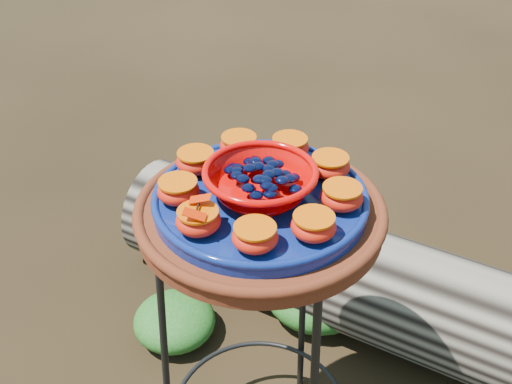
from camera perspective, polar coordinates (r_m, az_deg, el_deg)
The scene contains 18 objects.
plant_stand at distance 1.43m, azimuth 0.32°, elevation -13.88°, with size 0.44×0.44×0.70m, color black, non-canonical shape.
terracotta_saucer at distance 1.18m, azimuth 0.37°, elevation -2.05°, with size 0.45×0.45×0.04m, color #571D0C.
cobalt_plate at distance 1.16m, azimuth 0.38°, elevation -0.81°, with size 0.39×0.39×0.03m, color #081A55.
red_bowl at distance 1.14m, azimuth 0.39°, elevation 0.82°, with size 0.19×0.19×0.05m, color #CC0603, non-canonical shape.
glass_gems at distance 1.12m, azimuth 0.39°, elevation 2.51°, with size 0.15×0.15×0.03m, color black, non-canonical shape.
orange_half_0 at distance 1.07m, azimuth -5.15°, elevation -2.57°, with size 0.08×0.08×0.04m, color red.
orange_half_1 at distance 1.03m, azimuth -0.09°, elevation -4.03°, with size 0.08×0.08×0.04m, color red.
orange_half_2 at distance 1.05m, azimuth 5.13°, elevation -3.05°, with size 0.08×0.08×0.04m, color red.
orange_half_3 at distance 1.13m, azimuth 7.62°, elevation -0.43°, with size 0.08×0.08×0.04m, color red.
orange_half_4 at distance 1.21m, azimuth 6.59°, elevation 2.29°, with size 0.08×0.08×0.04m, color red.
orange_half_5 at distance 1.26m, azimuth 3.02°, elevation 3.99°, with size 0.08×0.08×0.04m, color red.
orange_half_6 at distance 1.26m, azimuth -1.52°, elevation 4.14°, with size 0.08×0.08×0.04m, color red.
orange_half_7 at distance 1.22m, azimuth -5.37°, elevation 2.70°, with size 0.08×0.08×0.04m, color red.
orange_half_8 at distance 1.14m, azimuth -6.92°, elevation 0.09°, with size 0.08×0.08×0.04m, color red.
butterfly at distance 1.05m, azimuth -5.23°, elevation -1.37°, with size 0.08×0.05×0.01m, color red, non-canonical shape.
driftwood_log at distance 1.87m, azimuth 12.13°, elevation -8.78°, with size 1.70×0.45×0.32m, color black, non-canonical shape.
foliage_left at distance 1.91m, azimuth -7.27°, elevation -11.18°, with size 0.24×0.24×0.12m, color #144112.
foliage_back at distance 1.96m, azimuth 5.53°, elevation -8.71°, with size 0.32×0.32×0.16m, color #144112.
Camera 1 is at (0.47, -0.82, 1.43)m, focal length 45.00 mm.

